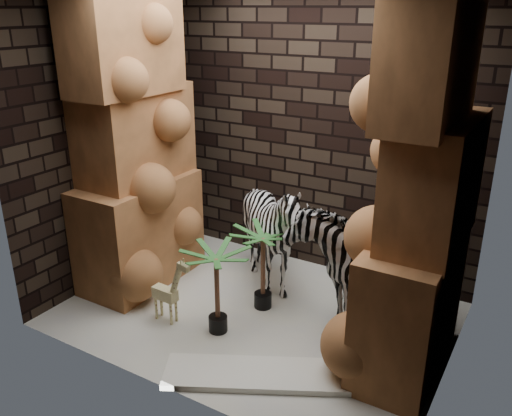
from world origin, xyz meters
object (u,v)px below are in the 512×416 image
Objects in this scene: surfboard at (269,375)px; giraffe_toy at (165,286)px; zebra_right at (356,241)px; palm_back at (217,291)px; zebra_left at (272,238)px; palm_front at (263,269)px.

giraffe_toy is at bearing 141.85° from surfboard.
zebra_right is 1.77× the size of palm_back.
palm_back is (0.52, 0.10, 0.05)m from giraffe_toy.
zebra_right is 0.88m from zebra_left.
zebra_left is 0.40m from palm_front.
surfboard is at bearing -8.12° from giraffe_toy.
giraffe_toy is 1.29m from surfboard.
surfboard is (0.56, -0.89, -0.39)m from palm_front.
palm_front is 0.50× the size of surfboard.
palm_back is 0.50× the size of surfboard.
zebra_right reaches higher than giraffe_toy.
zebra_left is 1.75× the size of giraffe_toy.
surfboard is at bearing -67.22° from zebra_left.
giraffe_toy is 0.86× the size of palm_front.
palm_front is (-0.76, -0.40, -0.31)m from zebra_right.
zebra_right is 1.81m from giraffe_toy.
giraffe_toy is at bearing -134.96° from palm_front.
zebra_right reaches higher than surfboard.
giraffe_toy is 0.93m from palm_front.
zebra_left is 0.93m from palm_back.
zebra_left reaches higher than palm_back.
giraffe_toy is at bearing -133.47° from zebra_right.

